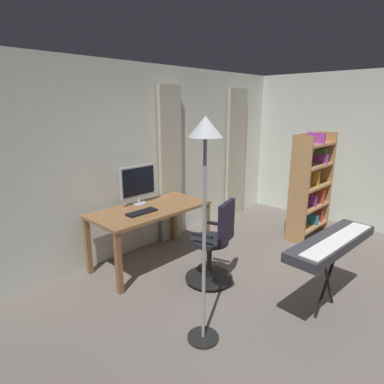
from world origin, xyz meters
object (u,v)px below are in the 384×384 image
(bookshelf, at_px, (309,186))
(floor_lamp, at_px, (205,172))
(office_chair, at_px, (214,246))
(computer_monitor, at_px, (138,183))
(piano_keyboard, at_px, (332,244))
(desk, at_px, (151,215))
(computer_keyboard, at_px, (142,212))

(bookshelf, bearing_deg, floor_lamp, 8.68)
(office_chair, distance_m, computer_monitor, 1.31)
(piano_keyboard, xyz_separation_m, floor_lamp, (1.16, -0.61, 0.78))
(office_chair, relative_size, bookshelf, 0.62)
(computer_monitor, xyz_separation_m, piano_keyboard, (-0.53, 2.32, -0.31))
(computer_monitor, height_order, piano_keyboard, computer_monitor)
(bookshelf, bearing_deg, piano_keyboard, 30.81)
(desk, distance_m, computer_keyboard, 0.25)
(computer_keyboard, distance_m, bookshelf, 2.68)
(desk, relative_size, floor_lamp, 0.78)
(bookshelf, distance_m, piano_keyboard, 2.06)
(floor_lamp, bearing_deg, bookshelf, -171.32)
(computer_monitor, height_order, computer_keyboard, computer_monitor)
(office_chair, height_order, floor_lamp, floor_lamp)
(office_chair, bearing_deg, computer_keyboard, 98.68)
(office_chair, bearing_deg, floor_lamp, -161.74)
(desk, xyz_separation_m, bookshelf, (-2.31, 1.02, 0.14))
(computer_monitor, relative_size, computer_keyboard, 1.36)
(desk, distance_m, floor_lamp, 1.81)
(piano_keyboard, relative_size, floor_lamp, 0.66)
(computer_keyboard, height_order, floor_lamp, floor_lamp)
(desk, bearing_deg, office_chair, 101.10)
(computer_monitor, height_order, bookshelf, bookshelf)
(computer_monitor, distance_m, floor_lamp, 1.89)
(office_chair, bearing_deg, desk, 84.80)
(floor_lamp, bearing_deg, computer_monitor, -110.21)
(desk, height_order, piano_keyboard, piano_keyboard)
(office_chair, bearing_deg, bookshelf, -19.11)
(computer_monitor, relative_size, floor_lamp, 0.28)
(computer_keyboard, bearing_deg, piano_keyboard, 110.60)
(computer_keyboard, bearing_deg, floor_lamp, 73.17)
(office_chair, relative_size, piano_keyboard, 0.78)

